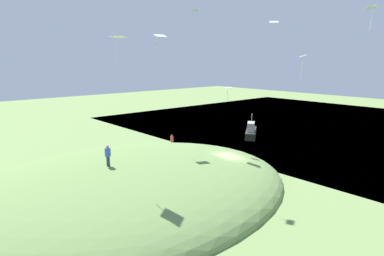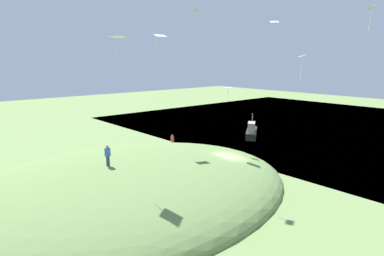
# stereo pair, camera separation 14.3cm
# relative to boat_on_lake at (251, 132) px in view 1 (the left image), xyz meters

# --- Properties ---
(ground_plane) EXTENTS (160.00, 160.00, 0.00)m
(ground_plane) POSITION_rel_boat_on_lake_xyz_m (14.43, 9.09, -0.78)
(ground_plane) COLOR #6F8C4C
(lake_water) EXTENTS (56.27, 80.00, 0.40)m
(lake_water) POSITION_rel_boat_on_lake_xyz_m (-17.75, 9.09, -0.98)
(lake_water) COLOR #2E4B6A
(lake_water) RESTS_ON ground_plane
(grass_hill) EXTENTS (31.30, 23.55, 5.24)m
(grass_hill) POSITION_rel_boat_on_lake_xyz_m (24.24, 6.04, -0.78)
(grass_hill) COLOR #69894A
(grass_hill) RESTS_ON ground_plane
(boat_on_lake) EXTENTS (5.42, 4.51, 3.18)m
(boat_on_lake) POSITION_rel_boat_on_lake_xyz_m (0.00, 0.00, 0.00)
(boat_on_lake) COLOR #2A2922
(boat_on_lake) RESTS_ON lake_water
(person_watching_kites) EXTENTS (0.56, 0.56, 1.74)m
(person_watching_kites) POSITION_rel_boat_on_lake_xyz_m (25.69, 6.24, 2.92)
(person_watching_kites) COLOR navy
(person_watching_kites) RESTS_ON grass_hill
(person_near_shore) EXTENTS (0.51, 0.51, 1.69)m
(person_near_shore) POSITION_rel_boat_on_lake_xyz_m (12.26, -2.78, 0.28)
(person_near_shore) COLOR brown
(person_near_shore) RESTS_ON ground_plane
(kite_0) EXTENTS (1.23, 1.42, 2.02)m
(kite_0) POSITION_rel_boat_on_lake_xyz_m (25.40, 8.16, 11.69)
(kite_0) COLOR white
(kite_1) EXTENTS (1.11, 1.11, 1.24)m
(kite_1) POSITION_rel_boat_on_lake_xyz_m (6.08, 7.44, 14.15)
(kite_1) COLOR white
(kite_2) EXTENTS (0.92, 0.78, 1.51)m
(kite_2) POSITION_rel_boat_on_lake_xyz_m (11.44, 5.89, 7.20)
(kite_2) COLOR white
(kite_3) EXTENTS (0.77, 0.75, 1.56)m
(kite_3) POSITION_rel_boat_on_lake_xyz_m (18.34, 18.50, 10.28)
(kite_3) COLOR white
(kite_5) EXTENTS (0.75, 0.60, 1.20)m
(kite_5) POSITION_rel_boat_on_lake_xyz_m (19.57, 22.79, 12.65)
(kite_5) COLOR silver
(kite_7) EXTENTS (1.23, 1.30, 1.58)m
(kite_7) POSITION_rel_boat_on_lake_xyz_m (13.00, 2.44, 15.22)
(kite_7) COLOR white
(kite_9) EXTENTS (1.23, 0.87, 1.51)m
(kite_9) POSITION_rel_boat_on_lake_xyz_m (17.98, 2.94, 12.41)
(kite_9) COLOR silver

